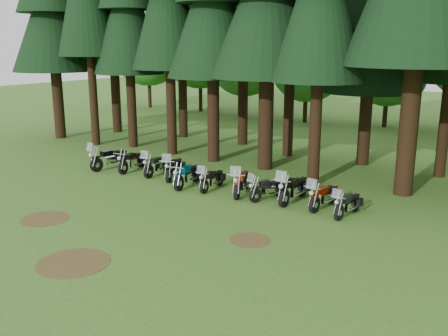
# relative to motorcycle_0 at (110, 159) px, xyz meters

# --- Properties ---
(ground) EXTENTS (120.00, 120.00, 0.00)m
(ground) POSITION_rel_motorcycle_0_xyz_m (6.68, -4.85, -0.52)
(ground) COLOR #376024
(ground) RESTS_ON ground
(pine_back_4) EXTENTS (4.94, 4.94, 13.78)m
(pine_back_4) POSITION_rel_motorcycle_0_xyz_m (10.72, 8.40, 7.73)
(pine_back_4) COLOR black
(pine_back_4) RESTS_ON ground
(decid_0) EXTENTS (8.00, 7.78, 10.00)m
(decid_0) POSITION_rel_motorcycle_0_xyz_m (-15.42, 20.41, 5.37)
(decid_0) COLOR black
(decid_0) RESTS_ON ground
(decid_1) EXTENTS (7.91, 7.69, 9.88)m
(decid_1) POSITION_rel_motorcycle_0_xyz_m (-9.30, 20.91, 5.31)
(decid_1) COLOR black
(decid_1) RESTS_ON ground
(decid_2) EXTENTS (6.72, 6.53, 8.40)m
(decid_2) POSITION_rel_motorcycle_0_xyz_m (-3.75, 19.93, 4.43)
(decid_2) COLOR black
(decid_2) RESTS_ON ground
(decid_3) EXTENTS (6.12, 5.95, 7.65)m
(decid_3) POSITION_rel_motorcycle_0_xyz_m (1.97, 20.28, 3.99)
(decid_3) COLOR black
(decid_3) RESTS_ON ground
(decid_4) EXTENTS (5.93, 5.76, 7.41)m
(decid_4) POSITION_rel_motorcycle_0_xyz_m (8.26, 21.47, 3.85)
(decid_4) COLOR black
(decid_4) RESTS_ON ground
(dirt_patch_0) EXTENTS (1.80, 1.80, 0.01)m
(dirt_patch_0) POSITION_rel_motorcycle_0_xyz_m (3.68, -6.85, -0.52)
(dirt_patch_0) COLOR #4C3D1E
(dirt_patch_0) RESTS_ON ground
(dirt_patch_1) EXTENTS (1.40, 1.40, 0.01)m
(dirt_patch_1) POSITION_rel_motorcycle_0_xyz_m (11.18, -4.35, -0.52)
(dirt_patch_1) COLOR #4C3D1E
(dirt_patch_1) RESTS_ON ground
(dirt_patch_2) EXTENTS (2.20, 2.20, 0.01)m
(dirt_patch_2) POSITION_rel_motorcycle_0_xyz_m (7.68, -8.85, -0.52)
(dirt_patch_2) COLOR #4C3D1E
(dirt_patch_2) RESTS_ON ground
(motorcycle_0) EXTENTS (0.62, 2.50, 1.57)m
(motorcycle_0) POSITION_rel_motorcycle_0_xyz_m (0.00, 0.00, 0.00)
(motorcycle_0) COLOR black
(motorcycle_0) RESTS_ON ground
(motorcycle_1) EXTENTS (0.47, 2.30, 0.94)m
(motorcycle_1) POSITION_rel_motorcycle_0_xyz_m (1.28, 0.37, -0.05)
(motorcycle_1) COLOR black
(motorcycle_1) RESTS_ON ground
(motorcycle_2) EXTENTS (0.54, 2.29, 1.44)m
(motorcycle_2) POSITION_rel_motorcycle_0_xyz_m (2.90, 0.48, -0.04)
(motorcycle_2) COLOR black
(motorcycle_2) RESTS_ON ground
(motorcycle_3) EXTENTS (1.12, 2.26, 1.46)m
(motorcycle_3) POSITION_rel_motorcycle_0_xyz_m (4.03, 0.38, -0.04)
(motorcycle_3) COLOR black
(motorcycle_3) RESTS_ON ground
(motorcycle_4) EXTENTS (0.55, 2.36, 0.96)m
(motorcycle_4) POSITION_rel_motorcycle_0_xyz_m (5.43, -0.33, -0.03)
(motorcycle_4) COLOR black
(motorcycle_4) RESTS_ON ground
(motorcycle_5) EXTENTS (0.51, 2.11, 1.32)m
(motorcycle_5) POSITION_rel_motorcycle_0_xyz_m (6.68, -0.15, -0.08)
(motorcycle_5) COLOR black
(motorcycle_5) RESTS_ON ground
(motorcycle_6) EXTENTS (1.09, 2.38, 1.53)m
(motorcycle_6) POSITION_rel_motorcycle_0_xyz_m (8.15, -0.01, -0.01)
(motorcycle_6) COLOR black
(motorcycle_6) RESTS_ON ground
(motorcycle_7) EXTENTS (0.95, 2.00, 1.29)m
(motorcycle_7) POSITION_rel_motorcycle_0_xyz_m (9.52, -0.07, -0.09)
(motorcycle_7) COLOR black
(motorcycle_7) RESTS_ON ground
(motorcycle_8) EXTENTS (0.47, 2.49, 1.57)m
(motorcycle_8) POSITION_rel_motorcycle_0_xyz_m (10.53, 0.26, 0.00)
(motorcycle_8) COLOR black
(motorcycle_8) RESTS_ON ground
(motorcycle_9) EXTENTS (0.54, 2.30, 1.44)m
(motorcycle_9) POSITION_rel_motorcycle_0_xyz_m (11.92, 0.21, -0.04)
(motorcycle_9) COLOR black
(motorcycle_9) RESTS_ON ground
(motorcycle_10) EXTENTS (0.48, 2.05, 1.29)m
(motorcycle_10) POSITION_rel_motorcycle_0_xyz_m (13.03, -0.17, -0.10)
(motorcycle_10) COLOR black
(motorcycle_10) RESTS_ON ground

